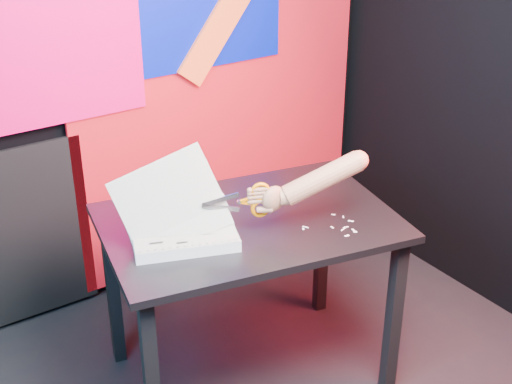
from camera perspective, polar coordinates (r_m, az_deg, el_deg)
room at (r=1.93m, az=3.34°, el=4.79°), size 3.01×3.01×2.71m
backdrop at (r=3.29m, az=-11.57°, el=6.42°), size 2.88×0.05×2.08m
work_table at (r=2.78m, az=-0.57°, el=-4.02°), size 1.23×0.94×0.75m
printout_stack at (r=2.59m, az=-5.89°, el=-3.18°), size 0.44×0.38×0.35m
scissors at (r=2.58m, az=-0.03°, el=-0.67°), size 0.24×0.10×0.14m
hand_forearm at (r=2.60m, az=4.67°, el=0.84°), size 0.41×0.21×0.21m
paper_clippings at (r=2.69m, az=6.63°, el=-2.80°), size 0.20×0.17×0.00m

